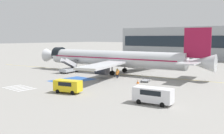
{
  "coord_description": "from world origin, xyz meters",
  "views": [
    {
      "loc": [
        39.89,
        -47.72,
        8.66
      ],
      "look_at": [
        -0.03,
        -0.37,
        1.56
      ],
      "focal_mm": 42.0,
      "sensor_mm": 36.0,
      "label": 1
    }
  ],
  "objects_px": {
    "airliner": "(115,59)",
    "fuel_tanker": "(176,61)",
    "traffic_cone_0": "(138,82)",
    "terminal_building": "(206,43)",
    "ground_crew_1": "(117,72)",
    "boarding_stairs_forward": "(69,69)",
    "service_van_0": "(153,94)",
    "baggage_cart": "(145,80)",
    "ground_crew_2": "(117,74)",
    "ground_crew_0": "(118,73)",
    "service_van_1": "(68,85)"
  },
  "relations": [
    {
      "from": "airliner",
      "to": "service_van_0",
      "type": "xyz_separation_m",
      "value": [
        21.93,
        -18.84,
        -2.28
      ]
    },
    {
      "from": "service_van_1",
      "to": "traffic_cone_0",
      "type": "xyz_separation_m",
      "value": [
        3.48,
        14.03,
        -0.89
      ]
    },
    {
      "from": "airliner",
      "to": "service_van_1",
      "type": "height_order",
      "value": "airliner"
    },
    {
      "from": "service_van_1",
      "to": "ground_crew_1",
      "type": "xyz_separation_m",
      "value": [
        -5.32,
        18.74,
        -0.21
      ]
    },
    {
      "from": "traffic_cone_0",
      "to": "terminal_building",
      "type": "relative_size",
      "value": 0.01
    },
    {
      "from": "service_van_1",
      "to": "ground_crew_0",
      "type": "height_order",
      "value": "service_van_1"
    },
    {
      "from": "airliner",
      "to": "fuel_tanker",
      "type": "relative_size",
      "value": 4.07
    },
    {
      "from": "boarding_stairs_forward",
      "to": "traffic_cone_0",
      "type": "distance_m",
      "value": 21.4
    },
    {
      "from": "ground_crew_1",
      "to": "terminal_building",
      "type": "bearing_deg",
      "value": -138.42
    },
    {
      "from": "fuel_tanker",
      "to": "service_van_0",
      "type": "relative_size",
      "value": 2.06
    },
    {
      "from": "fuel_tanker",
      "to": "traffic_cone_0",
      "type": "distance_m",
      "value": 30.33
    },
    {
      "from": "boarding_stairs_forward",
      "to": "fuel_tanker",
      "type": "bearing_deg",
      "value": 54.01
    },
    {
      "from": "baggage_cart",
      "to": "ground_crew_2",
      "type": "xyz_separation_m",
      "value": [
        -6.8,
        -0.39,
        0.68
      ]
    },
    {
      "from": "ground_crew_0",
      "to": "traffic_cone_0",
      "type": "height_order",
      "value": "ground_crew_0"
    },
    {
      "from": "terminal_building",
      "to": "boarding_stairs_forward",
      "type": "bearing_deg",
      "value": -99.82
    },
    {
      "from": "service_van_1",
      "to": "traffic_cone_0",
      "type": "distance_m",
      "value": 14.49
    },
    {
      "from": "service_van_0",
      "to": "baggage_cart",
      "type": "distance_m",
      "value": 17.34
    },
    {
      "from": "service_van_0",
      "to": "ground_crew_2",
      "type": "bearing_deg",
      "value": -138.33
    },
    {
      "from": "service_van_0",
      "to": "traffic_cone_0",
      "type": "xyz_separation_m",
      "value": [
        -10.18,
        11.38,
        -0.97
      ]
    },
    {
      "from": "service_van_1",
      "to": "baggage_cart",
      "type": "height_order",
      "value": "service_van_1"
    },
    {
      "from": "ground_crew_1",
      "to": "fuel_tanker",
      "type": "bearing_deg",
      "value": -144.78
    },
    {
      "from": "traffic_cone_0",
      "to": "fuel_tanker",
      "type": "bearing_deg",
      "value": 103.16
    },
    {
      "from": "boarding_stairs_forward",
      "to": "baggage_cart",
      "type": "bearing_deg",
      "value": -5.8
    },
    {
      "from": "airliner",
      "to": "fuel_tanker",
      "type": "bearing_deg",
      "value": -21.09
    },
    {
      "from": "fuel_tanker",
      "to": "ground_crew_0",
      "type": "relative_size",
      "value": 6.42
    },
    {
      "from": "ground_crew_1",
      "to": "ground_crew_2",
      "type": "relative_size",
      "value": 1.07
    },
    {
      "from": "service_van_1",
      "to": "ground_crew_1",
      "type": "bearing_deg",
      "value": -1.78
    },
    {
      "from": "service_van_1",
      "to": "fuel_tanker",
      "type": "bearing_deg",
      "value": -13.13
    },
    {
      "from": "baggage_cart",
      "to": "ground_crew_0",
      "type": "height_order",
      "value": "ground_crew_0"
    },
    {
      "from": "boarding_stairs_forward",
      "to": "traffic_cone_0",
      "type": "height_order",
      "value": "boarding_stairs_forward"
    },
    {
      "from": "ground_crew_1",
      "to": "terminal_building",
      "type": "distance_m",
      "value": 57.97
    },
    {
      "from": "fuel_tanker",
      "to": "service_van_0",
      "type": "bearing_deg",
      "value": -58.54
    },
    {
      "from": "ground_crew_1",
      "to": "traffic_cone_0",
      "type": "xyz_separation_m",
      "value": [
        8.8,
        -4.7,
        -0.68
      ]
    },
    {
      "from": "service_van_1",
      "to": "airliner",
      "type": "bearing_deg",
      "value": 3.42
    },
    {
      "from": "ground_crew_1",
      "to": "ground_crew_2",
      "type": "distance_m",
      "value": 3.18
    },
    {
      "from": "fuel_tanker",
      "to": "ground_crew_2",
      "type": "relative_size",
      "value": 6.79
    },
    {
      "from": "airliner",
      "to": "ground_crew_2",
      "type": "height_order",
      "value": "airliner"
    },
    {
      "from": "boarding_stairs_forward",
      "to": "ground_crew_0",
      "type": "height_order",
      "value": "boarding_stairs_forward"
    },
    {
      "from": "terminal_building",
      "to": "service_van_1",
      "type": "bearing_deg",
      "value": -84.53
    },
    {
      "from": "boarding_stairs_forward",
      "to": "ground_crew_2",
      "type": "distance_m",
      "value": 14.54
    },
    {
      "from": "ground_crew_0",
      "to": "boarding_stairs_forward",
      "type": "bearing_deg",
      "value": 115.91
    },
    {
      "from": "ground_crew_0",
      "to": "traffic_cone_0",
      "type": "bearing_deg",
      "value": -97.76
    },
    {
      "from": "airliner",
      "to": "terminal_building",
      "type": "relative_size",
      "value": 0.61
    },
    {
      "from": "service_van_0",
      "to": "baggage_cart",
      "type": "bearing_deg",
      "value": -153.6
    },
    {
      "from": "service_van_0",
      "to": "traffic_cone_0",
      "type": "height_order",
      "value": "service_van_0"
    },
    {
      "from": "baggage_cart",
      "to": "service_van_0",
      "type": "bearing_deg",
      "value": 102.54
    },
    {
      "from": "boarding_stairs_forward",
      "to": "traffic_cone_0",
      "type": "bearing_deg",
      "value": -12.79
    },
    {
      "from": "ground_crew_2",
      "to": "service_van_1",
      "type": "bearing_deg",
      "value": 37.96
    },
    {
      "from": "traffic_cone_0",
      "to": "terminal_building",
      "type": "xyz_separation_m",
      "value": [
        -10.8,
        62.39,
        6.0
      ]
    },
    {
      "from": "boarding_stairs_forward",
      "to": "fuel_tanker",
      "type": "relative_size",
      "value": 0.49
    }
  ]
}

